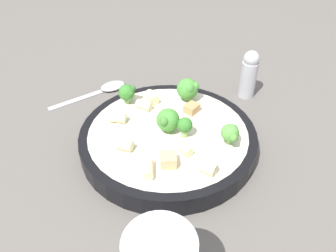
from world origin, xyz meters
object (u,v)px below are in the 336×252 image
Objects in this scene: pepper_shaker at (249,74)px; rigatoni_5 at (118,118)px; broccoli_floret_0 at (185,125)px; broccoli_floret_2 at (165,120)px; spoon at (104,89)px; broccoli_floret_4 at (188,89)px; rigatoni_4 at (125,145)px; broccoli_floret_1 at (230,133)px; rigatoni_0 at (208,167)px; rigatoni_6 at (144,105)px; chicken_chunk_0 at (168,160)px; chicken_chunk_1 at (192,108)px; broccoli_floret_3 at (127,93)px; rigatoni_2 at (184,149)px; rigatoni_3 at (152,97)px; pasta_bowl at (168,137)px; rigatoni_1 at (148,169)px.

rigatoni_5 is at bearing 53.46° from pepper_shaker.
broccoli_floret_2 is at bearing 6.65° from broccoli_floret_0.
broccoli_floret_2 reaches higher than rigatoni_5.
broccoli_floret_4 is at bearing 179.00° from spoon.
broccoli_floret_0 is 1.49× the size of rigatoni_4.
broccoli_floret_1 is 0.82× the size of broccoli_floret_4.
rigatoni_0 reaches higher than rigatoni_6.
chicken_chunk_0 is at bearing 93.46° from broccoli_floret_0.
chicken_chunk_1 is (-0.05, -0.13, -0.00)m from rigatoni_4.
broccoli_floret_3 reaches higher than rigatoni_2.
chicken_chunk_1 is (-0.11, -0.02, -0.01)m from broccoli_floret_3.
rigatoni_0 reaches higher than rigatoni_3.
broccoli_floret_3 is at bearing -8.77° from broccoli_floret_1.
pasta_bowl is at bearing 69.57° from pepper_shaker.
rigatoni_3 reaches higher than pasta_bowl.
broccoli_floret_2 reaches higher than chicken_chunk_0.
pepper_shaker reaches higher than rigatoni_1.
spoon is (0.19, -0.10, -0.01)m from pasta_bowl.
broccoli_floret_1 is at bearing -172.66° from rigatoni_5.
pasta_bowl is at bearing 3.02° from broccoli_floret_0.
chicken_chunk_0 reaches higher than rigatoni_5.
rigatoni_4 is (-0.06, 0.11, -0.01)m from broccoli_floret_3.
broccoli_floret_2 is at bearing -172.91° from rigatoni_5.
rigatoni_2 is 0.03m from chicken_chunk_0.
broccoli_floret_3 is 0.38× the size of pepper_shaker.
broccoli_floret_4 is 0.04m from chicken_chunk_1.
chicken_chunk_0 is (0.06, 0.08, -0.01)m from broccoli_floret_1.
broccoli_floret_2 is 0.11m from rigatoni_0.
rigatoni_1 is at bearing 63.90° from rigatoni_2.
rigatoni_2 is 0.84× the size of rigatoni_3.
broccoli_floret_1 is 0.20m from broccoli_floret_3.
rigatoni_5 is (-0.01, 0.05, -0.01)m from broccoli_floret_3.
broccoli_floret_2 is (0.03, 0.00, 0.00)m from broccoli_floret_0.
broccoli_floret_4 reaches higher than broccoli_floret_2.
pepper_shaker reaches higher than chicken_chunk_0.
broccoli_floret_1 reaches higher than rigatoni_3.
broccoli_floret_4 is at bearing -101.98° from rigatoni_4.
broccoli_floret_4 reaches higher than rigatoni_1.
spoon is (0.09, -0.06, -0.05)m from broccoli_floret_3.
broccoli_floret_4 reaches higher than broccoli_floret_0.
rigatoni_1 is at bearing 95.97° from broccoli_floret_4.
broccoli_floret_1 is (-0.07, -0.01, 0.00)m from broccoli_floret_0.
rigatoni_3 is at bearing -144.53° from broccoli_floret_3.
broccoli_floret_4 reaches higher than chicken_chunk_0.
rigatoni_0 is (-0.09, 0.06, -0.01)m from broccoli_floret_2.
rigatoni_6 is at bearing -22.11° from broccoli_floret_0.
rigatoni_2 is 0.13m from rigatoni_5.
broccoli_floret_2 is at bearing 145.90° from rigatoni_6.
spoon is (0.20, -0.03, -0.03)m from chicken_chunk_1.
rigatoni_4 is at bearing 118.64° from broccoli_floret_3.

